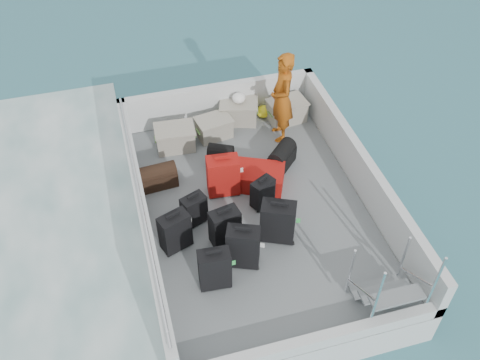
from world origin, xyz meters
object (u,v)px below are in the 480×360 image
object	(u,v)px
suitcase_4	(225,227)
crate_3	(287,111)
crate_1	(214,128)
passenger	(282,98)
suitcase_1	(175,232)
suitcase_8	(258,177)
suitcase_0	(215,269)
suitcase_2	(194,210)
suitcase_7	(263,193)
crate_2	(239,112)
crate_0	(175,139)
suitcase_3	(243,247)
suitcase_6	(278,222)
suitcase_5	(223,176)

from	to	relation	value
suitcase_4	crate_3	distance (m)	3.09
crate_1	passenger	xyz separation A→B (m)	(1.13, -0.31, 0.65)
suitcase_1	suitcase_8	distance (m)	1.78
suitcase_0	passenger	bearing A→B (deg)	60.48
suitcase_2	suitcase_7	size ratio (longest dim) A/B	1.03
suitcase_1	crate_3	size ratio (longest dim) A/B	1.00
crate_2	suitcase_1	bearing A→B (deg)	-122.52
crate_1	crate_0	bearing A→B (deg)	-170.72
suitcase_1	suitcase_3	distance (m)	1.01
suitcase_3	crate_3	size ratio (longest dim) A/B	1.07
crate_1	crate_2	size ratio (longest dim) A/B	0.89
suitcase_3	crate_0	xyz separation A→B (m)	(-0.45, 2.73, -0.15)
suitcase_3	crate_2	size ratio (longest dim) A/B	1.07
suitcase_6	suitcase_8	bearing A→B (deg)	111.70
suitcase_2	suitcase_4	distance (m)	0.60
suitcase_7	suitcase_8	size ratio (longest dim) A/B	0.62
suitcase_0	suitcase_1	xyz separation A→B (m)	(-0.39, 0.79, -0.01)
suitcase_5	crate_0	bearing A→B (deg)	118.04
crate_0	passenger	bearing A→B (deg)	-5.96
suitcase_3	suitcase_6	size ratio (longest dim) A/B	1.01
suitcase_0	crate_1	size ratio (longest dim) A/B	1.15
suitcase_0	crate_0	bearing A→B (deg)	93.98
suitcase_3	suitcase_7	world-z (taller)	suitcase_3
crate_0	crate_1	size ratio (longest dim) A/B	1.11
suitcase_6	suitcase_7	distance (m)	0.70
crate_0	passenger	world-z (taller)	passenger
suitcase_1	crate_1	distance (m)	2.57
suitcase_2	crate_3	size ratio (longest dim) A/B	0.82
suitcase_1	passenger	world-z (taller)	passenger
suitcase_6	suitcase_8	xyz separation A→B (m)	(0.05, 1.15, -0.18)
crate_3	suitcase_6	bearing A→B (deg)	-111.95
suitcase_0	crate_0	size ratio (longest dim) A/B	1.03
crate_1	suitcase_7	bearing A→B (deg)	-79.99
suitcase_6	crate_1	world-z (taller)	suitcase_6
suitcase_8	passenger	xyz separation A→B (m)	(0.74, 1.08, 0.67)
suitcase_8	suitcase_2	bearing A→B (deg)	138.89
suitcase_4	suitcase_1	bearing A→B (deg)	160.93
suitcase_7	suitcase_0	bearing A→B (deg)	-158.77
suitcase_2	crate_3	xyz separation A→B (m)	(2.17, 2.01, -0.07)
suitcase_3	suitcase_8	size ratio (longest dim) A/B	0.84
suitcase_4	suitcase_8	world-z (taller)	suitcase_4
crate_2	suitcase_4	bearing A→B (deg)	-109.52
suitcase_0	crate_0	xyz separation A→B (m)	(0.02, 2.98, -0.14)
suitcase_7	crate_0	bearing A→B (deg)	92.81
crate_1	crate_3	distance (m)	1.40
passenger	suitcase_8	bearing A→B (deg)	-30.58
suitcase_5	suitcase_7	size ratio (longest dim) A/B	1.36
suitcase_0	suitcase_7	size ratio (longest dim) A/B	1.30
suitcase_8	suitcase_5	bearing A→B (deg)	115.98
suitcase_5	crate_2	size ratio (longest dim) A/B	1.07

